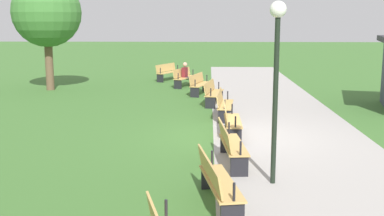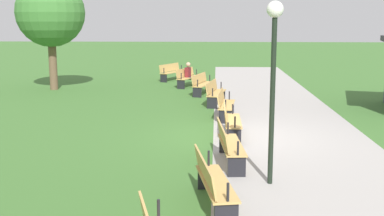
% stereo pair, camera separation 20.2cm
% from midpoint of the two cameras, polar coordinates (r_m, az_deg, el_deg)
% --- Properties ---
extents(ground_plane, '(120.00, 120.00, 0.00)m').
position_cam_midpoint_polar(ground_plane, '(13.45, 4.44, -3.39)').
color(ground_plane, '#3D6B2D').
extents(path_paving, '(40.61, 4.30, 0.01)m').
position_cam_midpoint_polar(path_paving, '(13.61, 11.23, -3.38)').
color(path_paving, '#A39E99').
rests_on(path_paving, ground).
extents(bench_0, '(1.98, 1.27, 0.89)m').
position_cam_midpoint_polar(bench_0, '(25.91, -3.13, 4.37)').
color(bench_0, tan).
rests_on(bench_0, ground).
extents(bench_1, '(2.01, 1.13, 0.89)m').
position_cam_midpoint_polar(bench_1, '(23.46, -1.19, 3.75)').
color(bench_1, tan).
rests_on(bench_1, ground).
extents(bench_2, '(2.02, 0.97, 0.89)m').
position_cam_midpoint_polar(bench_2, '(20.96, 0.59, 2.95)').
color(bench_2, tan).
rests_on(bench_2, ground).
extents(bench_3, '(2.02, 0.81, 0.89)m').
position_cam_midpoint_polar(bench_3, '(18.44, 2.16, 1.92)').
color(bench_3, tan).
rests_on(bench_3, ground).
extents(bench_4, '(2.00, 0.64, 0.89)m').
position_cam_midpoint_polar(bench_4, '(15.89, 3.42, 0.54)').
color(bench_4, tan).
rests_on(bench_4, ground).
extents(bench_5, '(1.97, 0.47, 0.89)m').
position_cam_midpoint_polar(bench_5, '(13.34, 4.17, -1.38)').
color(bench_5, tan).
rests_on(bench_5, ground).
extents(bench_6, '(2.00, 0.64, 0.89)m').
position_cam_midpoint_polar(bench_6, '(10.80, 4.05, -4.20)').
color(bench_6, tan).
rests_on(bench_6, ground).
extents(bench_7, '(2.02, 0.81, 0.89)m').
position_cam_midpoint_polar(bench_7, '(8.32, 2.25, -8.68)').
color(bench_7, tan).
rests_on(bench_7, ground).
extents(person_seated, '(0.47, 0.59, 1.20)m').
position_cam_midpoint_polar(person_seated, '(23.33, -0.92, 4.10)').
color(person_seated, maroon).
rests_on(person_seated, ground).
extents(tree_0, '(3.14, 3.14, 5.13)m').
position_cam_midpoint_polar(tree_0, '(23.16, -17.22, 10.78)').
color(tree_0, brown).
rests_on(tree_0, ground).
extents(lamp_post, '(0.32, 0.32, 3.56)m').
position_cam_midpoint_polar(lamp_post, '(9.27, 9.45, 6.06)').
color(lamp_post, black).
rests_on(lamp_post, ground).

